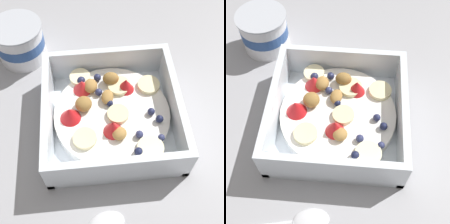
# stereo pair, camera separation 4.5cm
# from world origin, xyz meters

# --- Properties ---
(ground_plane) EXTENTS (2.40, 2.40, 0.00)m
(ground_plane) POSITION_xyz_m (0.00, 0.00, 0.00)
(ground_plane) COLOR #9E9EA3
(fruit_bowl) EXTENTS (0.20, 0.20, 0.06)m
(fruit_bowl) POSITION_xyz_m (-0.01, -0.02, 0.02)
(fruit_bowl) COLOR white
(fruit_bowl) RESTS_ON ground
(yogurt_cup) EXTENTS (0.09, 0.09, 0.07)m
(yogurt_cup) POSITION_xyz_m (0.14, 0.13, 0.04)
(yogurt_cup) COLOR white
(yogurt_cup) RESTS_ON ground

